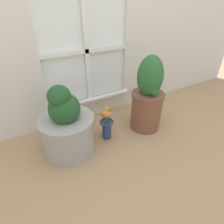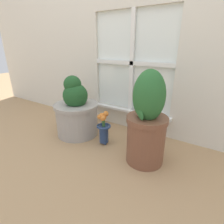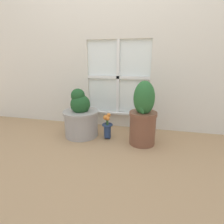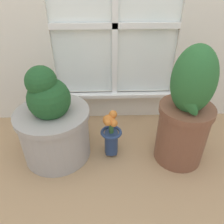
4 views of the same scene
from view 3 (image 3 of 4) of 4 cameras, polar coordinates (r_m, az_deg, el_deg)
ground_plane at (r=1.87m, az=-1.95°, el=-11.27°), size 10.00×10.00×0.00m
wall_with_window at (r=2.30m, az=2.22°, el=26.55°), size 4.40×0.10×2.50m
potted_plant_left at (r=2.08m, az=-10.12°, el=-1.76°), size 0.41×0.41×0.57m
potted_plant_right at (r=1.86m, az=10.11°, el=-1.49°), size 0.29×0.29×0.68m
flower_vase at (r=1.99m, az=-1.57°, el=-4.40°), size 0.12×0.12×0.30m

